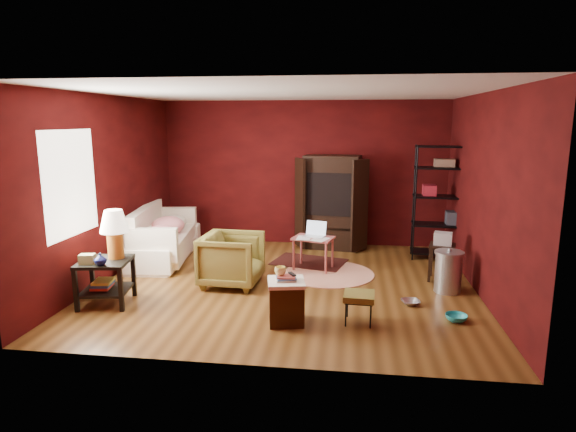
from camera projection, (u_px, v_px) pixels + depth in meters
The scene contains 18 objects.
room at pixel (283, 192), 6.97m from camera, with size 5.54×5.04×2.84m.
sofa at pixel (163, 236), 8.48m from camera, with size 2.14×0.62×0.84m, color white.
armchair at pixel (232, 257), 7.12m from camera, with size 0.83×0.78×0.86m, color black.
pet_bowl_steel at pixel (411, 296), 6.40m from camera, with size 0.25×0.06×0.25m, color silver.
pet_bowl_turquoise at pixel (457, 311), 5.87m from camera, with size 0.26×0.08×0.26m, color #28B3BC.
vase at pixel (100, 259), 6.11m from camera, with size 0.16×0.16×0.16m, color #0D1144.
mug at pixel (280, 270), 5.74m from camera, with size 0.13×0.11×0.13m, color #F7DF79.
side_table at pixel (110, 248), 6.37m from camera, with size 0.73×0.73×1.26m.
sofa_cushions at pixel (162, 236), 8.46m from camera, with size 1.12×2.14×0.85m.
hamper at pixel (286, 301), 5.80m from camera, with size 0.51×0.51×0.61m.
footstool at pixel (359, 297), 5.79m from camera, with size 0.38×0.38×0.37m.
rug_round at pixel (329, 273), 7.71m from camera, with size 1.82×1.82×0.01m.
rug_oriental at pixel (309, 262), 8.31m from camera, with size 1.36×1.07×0.01m.
laptop_desk at pixel (313, 241), 7.86m from camera, with size 0.73×0.61×0.79m.
tv_armoire at pixel (331, 200), 9.13m from camera, with size 1.39×0.85×1.78m.
wire_shelving at pixel (443, 198), 8.38m from camera, with size 1.00×0.48×2.00m.
small_stand at pixel (443, 245), 7.31m from camera, with size 0.45×0.45×0.75m.
trash_can at pixel (448, 271), 6.85m from camera, with size 0.51×0.51×0.64m.
Camera 1 is at (0.93, -6.85, 2.41)m, focal length 30.00 mm.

